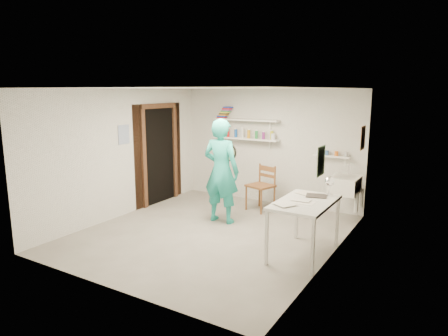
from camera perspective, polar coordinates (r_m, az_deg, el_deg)
The scene contains 27 objects.
floor at distance 6.84m, azimuth -1.75°, elevation -9.31°, with size 4.00×4.50×0.02m, color slate.
ceiling at distance 6.41m, azimuth -1.88°, elevation 11.42°, with size 4.00×4.50×0.02m, color silver.
wall_back at distance 8.48m, azimuth 6.50°, elevation 3.07°, with size 4.00×0.02×2.40m, color silver.
wall_front at distance 4.82m, azimuth -16.55°, elevation -3.47°, with size 4.00×0.02×2.40m, color silver.
wall_left at distance 7.77m, azimuth -14.38°, elevation 2.07°, with size 0.02×4.50×2.40m, color silver.
wall_right at distance 5.70m, azimuth 15.43°, elevation -1.19°, with size 0.02×4.50×2.40m, color silver.
doorway_recess at distance 8.55m, azimuth -9.23°, elevation 1.71°, with size 0.02×0.90×2.00m, color black.
corridor_box at distance 9.01m, azimuth -12.70°, elevation 2.38°, with size 1.40×1.50×2.10m, color brown.
door_lintel at distance 8.43m, azimuth -9.35°, elevation 8.75°, with size 0.06×1.05×0.10m, color brown.
door_jamb_near at distance 8.17m, azimuth -11.38°, elevation 1.20°, with size 0.06×0.10×2.00m, color brown.
door_jamb_far at distance 8.92m, azimuth -7.06°, elevation 2.16°, with size 0.06×0.10×2.00m, color brown.
shelf_lower at distance 8.56m, azimuth 3.11°, elevation 4.21°, with size 1.50×0.22×0.03m, color white.
shelf_upper at distance 8.52m, azimuth 3.13°, elevation 6.89°, with size 1.50×0.22×0.03m, color white.
ledge_shelf at distance 7.95m, azimuth 15.10°, elevation 1.64°, with size 0.70×0.14×0.03m, color white.
poster_left at distance 7.75m, azimuth -14.12°, elevation 4.66°, with size 0.01×0.28×0.36m, color #334C7F.
poster_right_a at distance 7.38m, azimuth 19.23°, elevation 4.07°, with size 0.01×0.34×0.42m, color #995933.
poster_right_b at distance 5.13m, azimuth 13.69°, elevation 0.98°, with size 0.01×0.30×0.38m, color #3F724C.
belfast_sink at distance 7.48m, azimuth 16.88°, elevation -2.32°, with size 0.48×0.60×0.30m, color white.
man at distance 7.15m, azimuth -0.40°, elevation -0.44°, with size 0.69×0.45×1.89m, color teal.
wall_clock at distance 7.28m, azimuth 0.55°, elevation 2.27°, with size 0.34×0.34×0.04m, color beige.
wooden_chair at distance 7.96m, azimuth 5.23°, elevation -2.55°, with size 0.47×0.45×1.00m, color brown.
work_table at distance 5.94m, azimuth 11.35°, elevation -8.45°, with size 0.73×1.22×0.81m, color silver.
desk_lamp at distance 6.16m, azimuth 14.88°, elevation -1.83°, with size 0.15×0.15×0.15m, color white.
spray_cans at distance 8.55m, azimuth 3.11°, elevation 4.88°, with size 1.29×0.06×0.17m.
book_stack at distance 8.77m, azimuth 0.11°, elevation 7.94°, with size 0.34×0.14×0.25m.
ledge_pots at distance 7.94m, azimuth 15.12°, elevation 2.06°, with size 0.48×0.07×0.09m.
papers at distance 5.82m, azimuth 11.51°, elevation -4.55°, with size 0.30×0.22×0.02m.
Camera 1 is at (3.48, -5.38, 2.37)m, focal length 32.00 mm.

